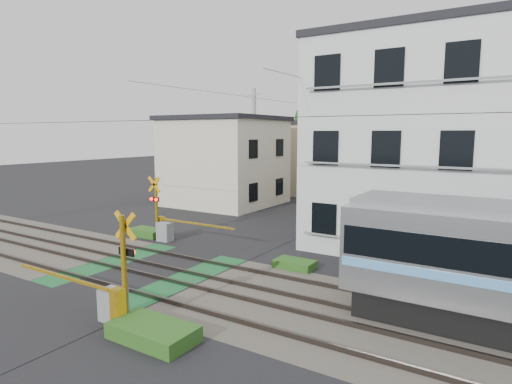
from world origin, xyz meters
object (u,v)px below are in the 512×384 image
Objects in this scene: crossing_signal_far at (164,226)px; pedestrian at (373,177)px; crossing_signal_near at (113,297)px; apartment_block at (439,143)px.

pedestrian is (2.18, 26.30, 0.17)m from crossing_signal_far.
crossing_signal_near is 2.70× the size of pedestrian.
apartment_block is at bearing 27.78° from crossing_signal_far.
crossing_signal_far is at bearing 125.29° from crossing_signal_near.
crossing_signal_far is 13.14m from apartment_block.
pedestrian is (-8.91, 20.46, -3.78)m from apartment_block.
crossing_signal_near and crossing_signal_far have the same top height.
pedestrian is at bearing 85.27° from crossing_signal_far.
crossing_signal_far reaches higher than pedestrian.
crossing_signal_far is 2.70× the size of pedestrian.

